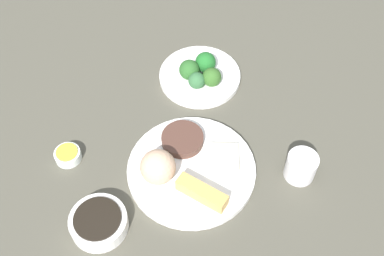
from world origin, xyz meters
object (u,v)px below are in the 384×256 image
soy_sauce_bowl (99,223)px  sauce_ramekin_hot_mustard (68,155)px  teacup (301,168)px  main_plate (191,170)px  broccoli_plate (200,76)px

soy_sauce_bowl → sauce_ramekin_hot_mustard: 0.18m
soy_sauce_bowl → teacup: bearing=-66.7°
main_plate → soy_sauce_bowl: (-0.14, 0.16, 0.01)m
sauce_ramekin_hot_mustard → teacup: 0.49m
main_plate → sauce_ramekin_hot_mustard: 0.26m
main_plate → sauce_ramekin_hot_mustard: (0.00, 0.26, 0.00)m
soy_sauce_bowl → main_plate: bearing=-47.9°
main_plate → soy_sauce_bowl: bearing=132.1°
teacup → soy_sauce_bowl: bearing=113.3°
teacup → sauce_ramekin_hot_mustard: bearing=92.2°
main_plate → broccoli_plate: (0.27, 0.01, -0.00)m
main_plate → sauce_ramekin_hot_mustard: size_ratio=4.81×
sauce_ramekin_hot_mustard → teacup: teacup is taller
broccoli_plate → teacup: bearing=-136.3°
teacup → broccoli_plate: bearing=43.7°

